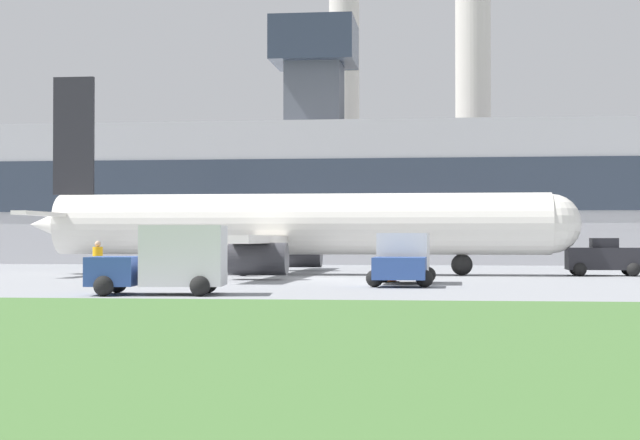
{
  "coord_description": "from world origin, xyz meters",
  "views": [
    {
      "loc": [
        6.16,
        -50.51,
        1.94
      ],
      "look_at": [
        -0.5,
        5.83,
        2.92
      ],
      "focal_mm": 60.0,
      "sensor_mm": 36.0,
      "label": 1
    }
  ],
  "objects_px": {
    "ground_crew_person": "(98,263)",
    "fuel_truck": "(403,259)",
    "baggage_truck": "(168,261)",
    "airplane": "(292,225)",
    "pushback_tug": "(604,259)"
  },
  "relations": [
    {
      "from": "baggage_truck",
      "to": "pushback_tug",
      "type": "bearing_deg",
      "value": 49.54
    },
    {
      "from": "airplane",
      "to": "ground_crew_person",
      "type": "bearing_deg",
      "value": -111.5
    },
    {
      "from": "fuel_truck",
      "to": "ground_crew_person",
      "type": "bearing_deg",
      "value": -164.1
    },
    {
      "from": "pushback_tug",
      "to": "fuel_truck",
      "type": "bearing_deg",
      "value": -130.81
    },
    {
      "from": "baggage_truck",
      "to": "ground_crew_person",
      "type": "height_order",
      "value": "baggage_truck"
    },
    {
      "from": "airplane",
      "to": "ground_crew_person",
      "type": "distance_m",
      "value": 15.86
    },
    {
      "from": "baggage_truck",
      "to": "fuel_truck",
      "type": "xyz_separation_m",
      "value": [
        7.73,
        9.2,
        -0.09
      ]
    },
    {
      "from": "airplane",
      "to": "ground_crew_person",
      "type": "xyz_separation_m",
      "value": [
        -5.78,
        -14.67,
        -1.69
      ]
    },
    {
      "from": "baggage_truck",
      "to": "ground_crew_person",
      "type": "relative_size",
      "value": 2.62
    },
    {
      "from": "baggage_truck",
      "to": "ground_crew_person",
      "type": "xyz_separation_m",
      "value": [
        -4.42,
        5.74,
        -0.23
      ]
    },
    {
      "from": "pushback_tug",
      "to": "ground_crew_person",
      "type": "height_order",
      "value": "pushback_tug"
    },
    {
      "from": "ground_crew_person",
      "to": "fuel_truck",
      "type": "bearing_deg",
      "value": 15.9
    },
    {
      "from": "ground_crew_person",
      "to": "baggage_truck",
      "type": "bearing_deg",
      "value": -52.4
    },
    {
      "from": "pushback_tug",
      "to": "fuel_truck",
      "type": "relative_size",
      "value": 0.6
    },
    {
      "from": "fuel_truck",
      "to": "ground_crew_person",
      "type": "height_order",
      "value": "fuel_truck"
    }
  ]
}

